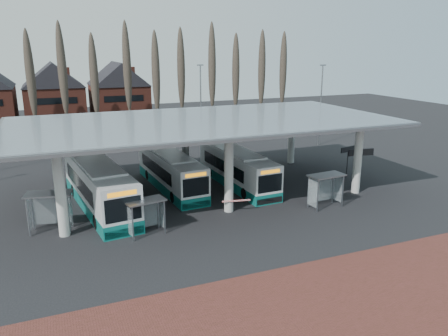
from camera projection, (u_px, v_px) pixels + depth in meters
name	position (u px, v px, depth m)	size (l,w,h in m)	color
ground	(242.00, 223.00, 31.58)	(140.00, 140.00, 0.00)	black
brick_strip	(346.00, 312.00, 20.87)	(70.00, 10.00, 0.03)	brown
station_canopy	(204.00, 127.00, 37.19)	(32.00, 16.00, 6.34)	beige
poplar_row	(141.00, 74.00, 58.67)	(45.10, 1.10, 14.50)	#473D33
townhouse_row	(19.00, 92.00, 63.51)	(36.80, 10.30, 12.25)	maroon
lamp_post_b	(201.00, 103.00, 55.53)	(0.80, 0.16, 10.17)	slate
lamp_post_c	(321.00, 104.00, 55.27)	(0.80, 0.16, 10.17)	slate
bus_0	(99.00, 187.00, 34.16)	(4.36, 13.34, 3.64)	silver
bus_1	(171.00, 171.00, 38.99)	(3.31, 11.89, 3.26)	silver
bus_2	(237.00, 169.00, 39.90)	(3.09, 11.83, 3.26)	silver
shelter_0	(50.00, 203.00, 29.71)	(3.25, 2.10, 2.79)	gray
shelter_1	(145.00, 209.00, 29.23)	(2.85, 1.80, 2.46)	gray
shelter_2	(325.00, 183.00, 34.26)	(3.00, 1.69, 2.68)	gray
info_sign_0	(361.00, 155.00, 38.66)	(2.40, 0.50, 3.58)	black
info_sign_1	(348.00, 152.00, 41.91)	(2.03, 0.60, 3.07)	black
barrier	(236.00, 201.00, 33.40)	(2.19, 0.81, 1.11)	black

